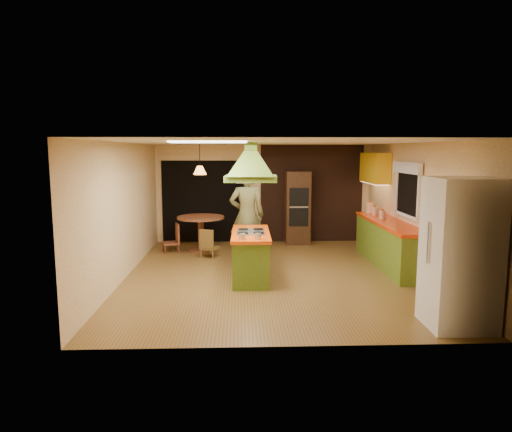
{
  "coord_description": "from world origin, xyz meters",
  "views": [
    {
      "loc": [
        -0.62,
        -8.47,
        2.35
      ],
      "look_at": [
        -0.31,
        -0.12,
        1.15
      ],
      "focal_mm": 32.0,
      "sensor_mm": 36.0,
      "label": 1
    }
  ],
  "objects_px": {
    "dining_table": "(201,227)",
    "canister_large": "(370,208)",
    "refrigerator": "(460,253)",
    "man": "(247,216)",
    "kitchen_island": "(251,255)",
    "wall_oven": "(297,208)"
  },
  "relations": [
    {
      "from": "kitchen_island",
      "to": "wall_oven",
      "type": "bearing_deg",
      "value": 69.38
    },
    {
      "from": "refrigerator",
      "to": "canister_large",
      "type": "xyz_separation_m",
      "value": [
        0.1,
        4.56,
        0.03
      ]
    },
    {
      "from": "wall_oven",
      "to": "man",
      "type": "bearing_deg",
      "value": -124.24
    },
    {
      "from": "dining_table",
      "to": "canister_large",
      "type": "xyz_separation_m",
      "value": [
        3.93,
        -0.27,
        0.46
      ]
    },
    {
      "from": "refrigerator",
      "to": "kitchen_island",
      "type": "bearing_deg",
      "value": 138.24
    },
    {
      "from": "refrigerator",
      "to": "canister_large",
      "type": "height_order",
      "value": "refrigerator"
    },
    {
      "from": "kitchen_island",
      "to": "man",
      "type": "distance_m",
      "value": 1.33
    },
    {
      "from": "refrigerator",
      "to": "wall_oven",
      "type": "relative_size",
      "value": 1.09
    },
    {
      "from": "refrigerator",
      "to": "dining_table",
      "type": "bearing_deg",
      "value": 128.91
    },
    {
      "from": "kitchen_island",
      "to": "wall_oven",
      "type": "xyz_separation_m",
      "value": [
        1.26,
        3.17,
        0.48
      ]
    },
    {
      "from": "canister_large",
      "to": "wall_oven",
      "type": "bearing_deg",
      "value": 145.52
    },
    {
      "from": "refrigerator",
      "to": "wall_oven",
      "type": "bearing_deg",
      "value": 104.95
    },
    {
      "from": "refrigerator",
      "to": "dining_table",
      "type": "xyz_separation_m",
      "value": [
        -3.82,
        4.83,
        -0.42
      ]
    },
    {
      "from": "man",
      "to": "canister_large",
      "type": "xyz_separation_m",
      "value": [
        2.86,
        0.89,
        0.04
      ]
    },
    {
      "from": "refrigerator",
      "to": "canister_large",
      "type": "bearing_deg",
      "value": 89.22
    },
    {
      "from": "wall_oven",
      "to": "dining_table",
      "type": "height_order",
      "value": "wall_oven"
    },
    {
      "from": "man",
      "to": "dining_table",
      "type": "xyz_separation_m",
      "value": [
        -1.07,
        1.16,
        -0.42
      ]
    },
    {
      "from": "kitchen_island",
      "to": "canister_large",
      "type": "bearing_deg",
      "value": 37.83
    },
    {
      "from": "kitchen_island",
      "to": "dining_table",
      "type": "bearing_deg",
      "value": 116.36
    },
    {
      "from": "kitchen_island",
      "to": "canister_large",
      "type": "xyz_separation_m",
      "value": [
        2.81,
        2.1,
        0.6
      ]
    },
    {
      "from": "kitchen_island",
      "to": "man",
      "type": "relative_size",
      "value": 0.86
    },
    {
      "from": "man",
      "to": "canister_large",
      "type": "distance_m",
      "value": 3.0
    }
  ]
}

